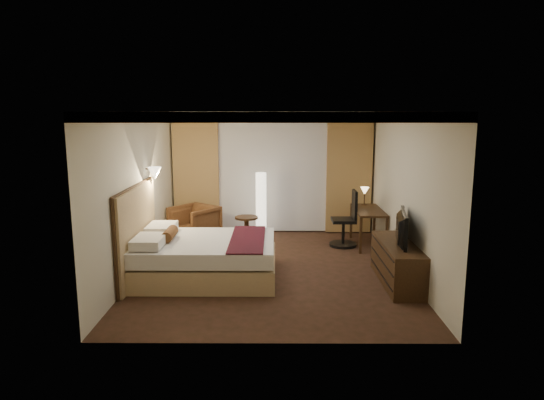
{
  "coord_description": "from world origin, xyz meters",
  "views": [
    {
      "loc": [
        0.05,
        -8.08,
        2.7
      ],
      "look_at": [
        0.0,
        0.4,
        1.15
      ],
      "focal_mm": 32.0,
      "sensor_mm": 36.0,
      "label": 1
    }
  ],
  "objects_px": {
    "side_table": "(247,229)",
    "office_chair": "(344,218)",
    "bed": "(207,258)",
    "dresser": "(397,263)",
    "desk": "(368,227)",
    "floor_lamp": "(261,205)",
    "armchair": "(194,222)",
    "television": "(397,226)"
  },
  "relations": [
    {
      "from": "floor_lamp",
      "to": "television",
      "type": "relative_size",
      "value": 1.44
    },
    {
      "from": "dresser",
      "to": "television",
      "type": "distance_m",
      "value": 0.61
    },
    {
      "from": "television",
      "to": "floor_lamp",
      "type": "bearing_deg",
      "value": 49.0
    },
    {
      "from": "armchair",
      "to": "office_chair",
      "type": "bearing_deg",
      "value": 33.87
    },
    {
      "from": "side_table",
      "to": "desk",
      "type": "distance_m",
      "value": 2.51
    },
    {
      "from": "side_table",
      "to": "office_chair",
      "type": "relative_size",
      "value": 0.46
    },
    {
      "from": "bed",
      "to": "office_chair",
      "type": "bearing_deg",
      "value": 37.11
    },
    {
      "from": "floor_lamp",
      "to": "desk",
      "type": "relative_size",
      "value": 1.12
    },
    {
      "from": "floor_lamp",
      "to": "dresser",
      "type": "bearing_deg",
      "value": -51.38
    },
    {
      "from": "bed",
      "to": "television",
      "type": "xyz_separation_m",
      "value": [
        3.04,
        -0.26,
        0.61
      ]
    },
    {
      "from": "armchair",
      "to": "dresser",
      "type": "distance_m",
      "value": 4.4
    },
    {
      "from": "floor_lamp",
      "to": "dresser",
      "type": "distance_m",
      "value": 3.62
    },
    {
      "from": "side_table",
      "to": "office_chair",
      "type": "height_order",
      "value": "office_chair"
    },
    {
      "from": "side_table",
      "to": "dresser",
      "type": "relative_size",
      "value": 0.32
    },
    {
      "from": "television",
      "to": "side_table",
      "type": "bearing_deg",
      "value": 56.02
    },
    {
      "from": "office_chair",
      "to": "television",
      "type": "height_order",
      "value": "office_chair"
    },
    {
      "from": "floor_lamp",
      "to": "desk",
      "type": "distance_m",
      "value": 2.3
    },
    {
      "from": "bed",
      "to": "office_chair",
      "type": "distance_m",
      "value": 3.16
    },
    {
      "from": "side_table",
      "to": "office_chair",
      "type": "distance_m",
      "value": 2.03
    },
    {
      "from": "bed",
      "to": "office_chair",
      "type": "height_order",
      "value": "office_chair"
    },
    {
      "from": "bed",
      "to": "office_chair",
      "type": "relative_size",
      "value": 1.95
    },
    {
      "from": "dresser",
      "to": "television",
      "type": "xyz_separation_m",
      "value": [
        -0.03,
        0.0,
        0.61
      ]
    },
    {
      "from": "office_chair",
      "to": "floor_lamp",
      "type": "bearing_deg",
      "value": 159.05
    },
    {
      "from": "office_chair",
      "to": "dresser",
      "type": "xyz_separation_m",
      "value": [
        0.56,
        -2.16,
        -0.25
      ]
    },
    {
      "from": "armchair",
      "to": "dresser",
      "type": "height_order",
      "value": "armchair"
    },
    {
      "from": "side_table",
      "to": "desk",
      "type": "height_order",
      "value": "desk"
    },
    {
      "from": "bed",
      "to": "floor_lamp",
      "type": "xyz_separation_m",
      "value": [
        0.82,
        2.55,
        0.39
      ]
    },
    {
      "from": "bed",
      "to": "armchair",
      "type": "xyz_separation_m",
      "value": [
        -0.57,
        2.2,
        0.1
      ]
    },
    {
      "from": "armchair",
      "to": "side_table",
      "type": "distance_m",
      "value": 1.11
    },
    {
      "from": "side_table",
      "to": "floor_lamp",
      "type": "xyz_separation_m",
      "value": [
        0.3,
        0.32,
        0.45
      ]
    },
    {
      "from": "bed",
      "to": "side_table",
      "type": "relative_size",
      "value": 4.19
    },
    {
      "from": "dresser",
      "to": "television",
      "type": "height_order",
      "value": "television"
    },
    {
      "from": "armchair",
      "to": "television",
      "type": "xyz_separation_m",
      "value": [
        3.61,
        -2.47,
        0.51
      ]
    },
    {
      "from": "desk",
      "to": "dresser",
      "type": "bearing_deg",
      "value": -88.71
    },
    {
      "from": "armchair",
      "to": "desk",
      "type": "height_order",
      "value": "armchair"
    },
    {
      "from": "bed",
      "to": "dresser",
      "type": "xyz_separation_m",
      "value": [
        3.07,
        -0.26,
        -0.0
      ]
    },
    {
      "from": "floor_lamp",
      "to": "dresser",
      "type": "xyz_separation_m",
      "value": [
        2.24,
        -2.81,
        -0.39
      ]
    },
    {
      "from": "bed",
      "to": "desk",
      "type": "relative_size",
      "value": 1.76
    },
    {
      "from": "desk",
      "to": "office_chair",
      "type": "height_order",
      "value": "office_chair"
    },
    {
      "from": "armchair",
      "to": "dresser",
      "type": "bearing_deg",
      "value": 5.36
    },
    {
      "from": "dresser",
      "to": "floor_lamp",
      "type": "bearing_deg",
      "value": 128.62
    },
    {
      "from": "floor_lamp",
      "to": "desk",
      "type": "xyz_separation_m",
      "value": [
        2.19,
        -0.6,
        -0.34
      ]
    }
  ]
}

